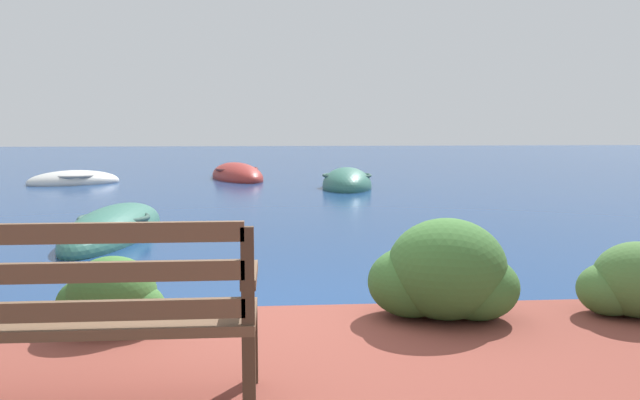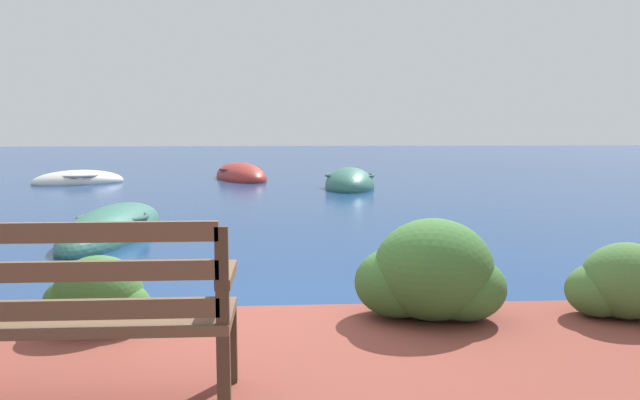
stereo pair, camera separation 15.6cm
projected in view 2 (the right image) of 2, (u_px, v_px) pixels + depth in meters
name	position (u px, v px, depth m)	size (l,w,h in m)	color
ground_plane	(271.00, 334.00, 4.70)	(80.00, 80.00, 0.00)	navy
park_bench	(55.00, 309.00, 2.93)	(1.67, 0.48, 0.93)	#433123
hedge_clump_left	(97.00, 297.00, 4.13)	(0.72, 0.52, 0.49)	#38662D
hedge_clump_centre	(431.00, 276.00, 4.33)	(1.04, 0.75, 0.71)	#38662D
hedge_clump_right	(625.00, 285.00, 4.36)	(0.79, 0.57, 0.53)	#426B33
rowboat_nearest	(114.00, 231.00, 8.82)	(1.22, 3.31, 0.74)	#336B5B
rowboat_mid	(350.00, 185.00, 15.41)	(1.47, 2.65, 0.88)	#336B5B
rowboat_far	(78.00, 181.00, 16.57)	(2.64, 2.12, 0.62)	silver
rowboat_outer	(241.00, 176.00, 17.91)	(2.17, 3.38, 0.82)	#9E2D28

